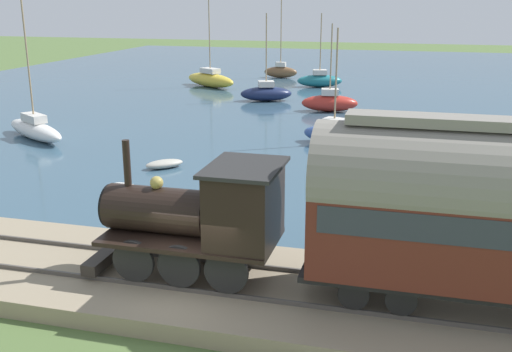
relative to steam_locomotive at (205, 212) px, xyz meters
name	(u,v)px	position (x,y,z in m)	size (l,w,h in m)	color
ground_plane	(197,306)	(-0.76, 0.03, -2.39)	(200.00, 200.00, 0.00)	#516B38
harbor_water	(358,85)	(42.91, 0.03, -2.39)	(80.00, 80.00, 0.01)	#38566B
rail_embankment	(206,285)	(0.00, 0.03, -2.15)	(5.23, 56.00, 0.61)	gray
steam_locomotive	(205,212)	(0.00, 0.00, 0.00)	(2.45, 5.28, 3.63)	black
passenger_coach	(498,210)	(0.00, -7.24, 0.74)	(2.60, 9.00, 4.68)	black
sailboat_yellow	(210,79)	(38.14, 13.09, -1.68)	(4.67, 6.13, 9.28)	gold
sailboat_teal	(320,80)	(40.63, 3.36, -1.75)	(2.54, 4.37, 6.56)	#1E707A
sailboat_brown	(281,71)	(46.24, 8.28, -1.68)	(1.14, 3.42, 9.44)	brown
sailboat_navy	(266,93)	(31.85, 6.24, -1.75)	(2.99, 4.41, 6.76)	#192347
sailboat_white	(35,129)	(15.41, 15.95, -1.79)	(4.43, 5.99, 8.46)	white
sailboat_red	(330,102)	(28.56, 0.71, -1.72)	(2.17, 4.22, 6.16)	#B72D23
sailboat_blue	(334,134)	(18.49, -0.98, -1.79)	(2.57, 3.99, 6.35)	#335199
rowboat_mid_harbor	(164,164)	(11.54, 6.24, -2.18)	(1.86, 1.90, 0.40)	#B7B2A3
rowboat_far_out	(379,173)	(12.55, -3.88, -2.19)	(2.95, 2.66, 0.40)	silver
rowboat_off_pier	(133,190)	(7.43, 5.89, -2.19)	(1.86, 2.72, 0.38)	silver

